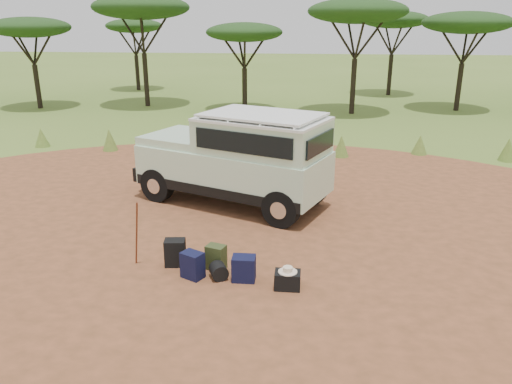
# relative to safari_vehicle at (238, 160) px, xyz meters

# --- Properties ---
(ground) EXTENTS (140.00, 140.00, 0.00)m
(ground) POSITION_rel_safari_vehicle_xyz_m (0.07, -2.91, -1.26)
(ground) COLOR #587429
(ground) RESTS_ON ground
(dirt_clearing) EXTENTS (23.00, 23.00, 0.01)m
(dirt_clearing) POSITION_rel_safari_vehicle_xyz_m (0.07, -2.91, -1.25)
(dirt_clearing) COLOR #965131
(dirt_clearing) RESTS_ON ground
(grass_fringe) EXTENTS (36.60, 1.60, 0.90)m
(grass_fringe) POSITION_rel_safari_vehicle_xyz_m (0.19, 5.76, -0.85)
(grass_fringe) COLOR #587429
(grass_fringe) RESTS_ON ground
(acacia_treeline) EXTENTS (46.70, 13.20, 6.26)m
(acacia_treeline) POSITION_rel_safari_vehicle_xyz_m (0.83, 16.90, 3.61)
(acacia_treeline) COLOR black
(acacia_treeline) RESTS_ON ground
(safari_vehicle) EXTENTS (5.70, 3.95, 2.60)m
(safari_vehicle) POSITION_rel_safari_vehicle_xyz_m (0.00, 0.00, 0.00)
(safari_vehicle) COLOR #BDDBBB
(safari_vehicle) RESTS_ON ground
(walking_staff) EXTENTS (0.25, 0.25, 1.46)m
(walking_staff) POSITION_rel_safari_vehicle_xyz_m (-1.52, -3.96, -0.53)
(walking_staff) COLOR maroon
(walking_staff) RESTS_ON ground
(backpack_black) EXTENTS (0.46, 0.37, 0.58)m
(backpack_black) POSITION_rel_safari_vehicle_xyz_m (-0.76, -3.85, -0.97)
(backpack_black) COLOR black
(backpack_black) RESTS_ON ground
(backpack_navy) EXTENTS (0.51, 0.46, 0.55)m
(backpack_navy) POSITION_rel_safari_vehicle_xyz_m (-0.28, -4.33, -0.98)
(backpack_navy) COLOR #101235
(backpack_navy) RESTS_ON ground
(backpack_olive) EXTENTS (0.44, 0.38, 0.53)m
(backpack_olive) POSITION_rel_safari_vehicle_xyz_m (0.11, -3.91, -0.99)
(backpack_olive) COLOR #333E1C
(backpack_olive) RESTS_ON ground
(duffel_navy) EXTENTS (0.46, 0.35, 0.51)m
(duffel_navy) POSITION_rel_safari_vehicle_xyz_m (0.75, -4.31, -1.00)
(duffel_navy) COLOR #101235
(duffel_navy) RESTS_ON ground
(hard_case) EXTENTS (0.49, 0.35, 0.35)m
(hard_case) POSITION_rel_safari_vehicle_xyz_m (1.62, -4.53, -1.08)
(hard_case) COLOR black
(hard_case) RESTS_ON ground
(stuff_sack) EXTENTS (0.44, 0.44, 0.33)m
(stuff_sack) POSITION_rel_safari_vehicle_xyz_m (0.24, -4.31, -1.09)
(stuff_sack) COLOR black
(stuff_sack) RESTS_ON ground
(safari_hat) EXTENTS (0.37, 0.37, 0.11)m
(safari_hat) POSITION_rel_safari_vehicle_xyz_m (1.62, -4.53, -0.87)
(safari_hat) COLOR beige
(safari_hat) RESTS_ON hard_case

